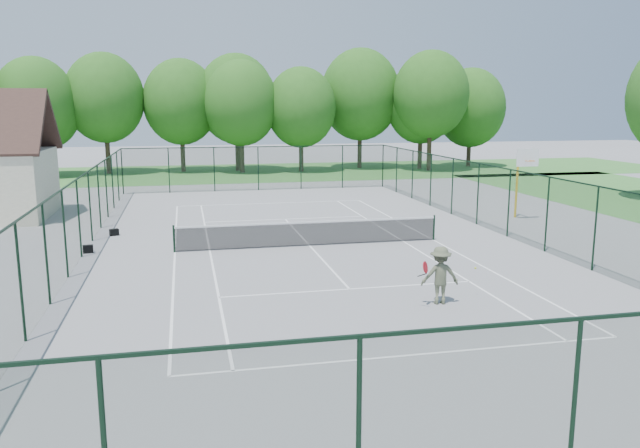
{
  "coord_description": "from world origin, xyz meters",
  "views": [
    {
      "loc": [
        -4.99,
        -24.85,
        5.72
      ],
      "look_at": [
        0.0,
        -2.0,
        1.3
      ],
      "focal_mm": 35.0,
      "sensor_mm": 36.0,
      "label": 1
    }
  ],
  "objects": [
    {
      "name": "basketball_goal",
      "position": [
        11.87,
        3.9,
        2.57
      ],
      "size": [
        1.2,
        1.43,
        3.65
      ],
      "color": "gold",
      "rests_on": "ground"
    },
    {
      "name": "sports_bag_a",
      "position": [
        -8.85,
        0.64,
        0.16
      ],
      "size": [
        0.42,
        0.29,
        0.31
      ],
      "primitive_type": "cube",
      "rotation": [
        0.0,
        0.0,
        0.14
      ],
      "color": "black",
      "rests_on": "ground"
    },
    {
      "name": "tennis_player",
      "position": [
        2.22,
        -8.36,
        0.86
      ],
      "size": [
        2.21,
        0.94,
        1.72
      ],
      "color": "#525840",
      "rests_on": "ground"
    },
    {
      "name": "ground",
      "position": [
        0.0,
        0.0,
        0.0
      ],
      "size": [
        140.0,
        140.0,
        0.0
      ],
      "primitive_type": "plane",
      "color": "gray",
      "rests_on": "ground"
    },
    {
      "name": "fence_enclosure",
      "position": [
        0.0,
        0.0,
        1.56
      ],
      "size": [
        18.05,
        36.05,
        3.02
      ],
      "color": "#18321D",
      "rests_on": "ground"
    },
    {
      "name": "court_lines",
      "position": [
        0.0,
        0.0,
        0.0
      ],
      "size": [
        11.05,
        23.85,
        0.01
      ],
      "color": "white",
      "rests_on": "ground"
    },
    {
      "name": "tennis_net",
      "position": [
        0.0,
        0.0,
        0.58
      ],
      "size": [
        11.08,
        0.08,
        1.1
      ],
      "color": "black",
      "rests_on": "ground"
    },
    {
      "name": "sports_bag_b",
      "position": [
        -8.19,
        3.96,
        0.15
      ],
      "size": [
        0.45,
        0.36,
        0.3
      ],
      "primitive_type": "cube",
      "rotation": [
        0.0,
        0.0,
        0.37
      ],
      "color": "black",
      "rests_on": "ground"
    },
    {
      "name": "tree_line_far",
      "position": [
        0.0,
        30.0,
        5.99
      ],
      "size": [
        39.4,
        6.4,
        9.7
      ],
      "color": "#432E23",
      "rests_on": "ground"
    },
    {
      "name": "grass_far",
      "position": [
        0.0,
        30.0,
        0.01
      ],
      "size": [
        80.0,
        16.0,
        0.01
      ],
      "primitive_type": "cube",
      "color": "#428437",
      "rests_on": "ground"
    }
  ]
}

